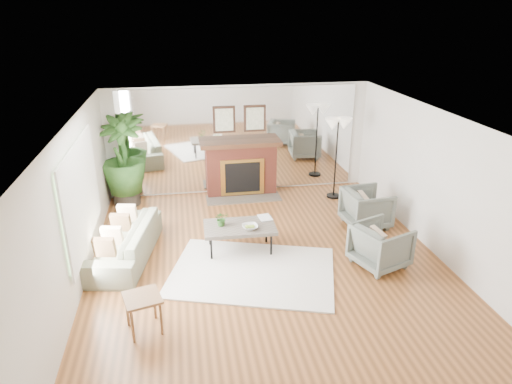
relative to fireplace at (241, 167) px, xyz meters
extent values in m
plane|color=brown|center=(0.00, -3.26, -0.66)|extent=(7.00, 7.00, 0.00)
cube|color=silver|center=(-2.99, -3.26, 0.59)|extent=(0.02, 7.00, 2.50)
cube|color=silver|center=(2.99, -3.26, 0.59)|extent=(0.02, 7.00, 2.50)
cube|color=silver|center=(0.00, 0.23, 0.59)|extent=(6.00, 0.02, 2.50)
cube|color=silver|center=(0.00, 0.21, 0.59)|extent=(5.40, 0.04, 2.40)
cube|color=#B2E09E|center=(-2.96, -2.86, 0.69)|extent=(0.04, 2.40, 1.50)
cube|color=maroon|center=(0.00, 0.02, -0.06)|extent=(1.60, 0.40, 1.20)
cube|color=gold|center=(0.00, -0.19, -0.18)|extent=(1.00, 0.04, 0.85)
cube|color=black|center=(0.00, -0.21, -0.18)|extent=(0.80, 0.04, 0.70)
cube|color=#564F44|center=(0.00, -0.33, -0.64)|extent=(1.70, 0.55, 0.03)
cube|color=#442316|center=(0.00, 0.00, 0.56)|extent=(1.85, 0.46, 0.10)
cube|color=black|center=(-0.35, 0.17, 1.09)|extent=(0.50, 0.04, 0.60)
cube|color=black|center=(0.35, 0.17, 1.09)|extent=(0.50, 0.04, 0.60)
cube|color=white|center=(-0.31, -3.45, -0.65)|extent=(3.11, 2.61, 0.03)
cube|color=#564F44|center=(-0.41, -2.69, -0.19)|extent=(1.28, 0.77, 0.06)
cylinder|color=black|center=(-0.95, -2.93, -0.44)|extent=(0.04, 0.04, 0.44)
cylinder|color=black|center=(0.10, -2.96, -0.44)|extent=(0.04, 0.04, 0.44)
cylinder|color=black|center=(-0.93, -2.41, -0.44)|extent=(0.04, 0.04, 0.44)
cylinder|color=black|center=(0.12, -2.44, -0.44)|extent=(0.04, 0.04, 0.44)
imported|color=gray|center=(-2.41, -2.58, -0.35)|extent=(1.22, 2.24, 0.62)
imported|color=slate|center=(2.22, -2.10, -0.27)|extent=(0.92, 0.90, 0.77)
imported|color=slate|center=(1.86, -3.57, -0.28)|extent=(1.05, 1.04, 0.75)
cube|color=brown|center=(-1.99, -4.62, -0.14)|extent=(0.58, 0.58, 0.04)
cylinder|color=brown|center=(-2.12, -4.85, -0.41)|extent=(0.04, 0.04, 0.51)
cylinder|color=brown|center=(-1.76, -4.76, -0.41)|extent=(0.04, 0.04, 0.51)
cylinder|color=brown|center=(-2.22, -4.49, -0.41)|extent=(0.04, 0.04, 0.51)
cylinder|color=brown|center=(-1.86, -4.39, -0.41)|extent=(0.04, 0.04, 0.51)
cylinder|color=black|center=(-2.60, -0.16, -0.45)|extent=(0.58, 0.58, 0.42)
imported|color=#336023|center=(-2.60, -0.16, 0.49)|extent=(1.09, 1.09, 1.71)
cylinder|color=black|center=(2.07, -0.56, -0.64)|extent=(0.31, 0.31, 0.04)
cylinder|color=black|center=(2.07, -0.56, 0.23)|extent=(0.03, 0.03, 1.78)
cone|color=beige|center=(1.94, -0.56, 1.07)|extent=(0.33, 0.33, 0.25)
cone|color=beige|center=(2.21, -0.56, 1.07)|extent=(0.33, 0.33, 0.25)
imported|color=#336023|center=(-0.72, -2.63, -0.02)|extent=(0.25, 0.23, 0.26)
imported|color=brown|center=(-0.25, -2.84, -0.12)|extent=(0.29, 0.29, 0.07)
imported|color=brown|center=(-0.02, -2.48, -0.14)|extent=(0.25, 0.32, 0.02)
camera|label=1|loc=(-1.37, -9.88, 3.45)|focal=32.00mm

